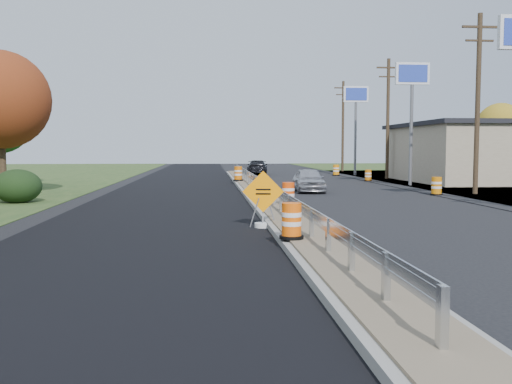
{
  "coord_description": "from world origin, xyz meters",
  "views": [
    {
      "loc": [
        -2.56,
        -19.96,
        2.43
      ],
      "look_at": [
        -1.12,
        -2.7,
        1.1
      ],
      "focal_mm": 40.0,
      "sensor_mm": 36.0,
      "label": 1
    }
  ],
  "objects": [
    {
      "name": "tree_far_yellow",
      "position": [
        26.0,
        34.0,
        4.54
      ],
      "size": [
        4.62,
        4.62,
        6.86
      ],
      "color": "#473523",
      "rests_on": "ground"
    },
    {
      "name": "barrel_median_near",
      "position": [
        -0.55,
        -6.31,
        0.65
      ],
      "size": [
        0.6,
        0.6,
        0.88
      ],
      "color": "black",
      "rests_on": "median"
    },
    {
      "name": "car_dark_far",
      "position": [
        2.0,
        33.01,
        0.66
      ],
      "size": [
        2.29,
        4.7,
        1.32
      ],
      "primitive_type": "imported",
      "rotation": [
        0.0,
        0.0,
        3.04
      ],
      "color": "black",
      "rests_on": "ground"
    },
    {
      "name": "barrel_shoulder_mid",
      "position": [
        9.2,
        21.22,
        0.41
      ],
      "size": [
        0.59,
        0.59,
        0.86
      ],
      "color": "black",
      "rests_on": "ground"
    },
    {
      "name": "utility_pole_north",
      "position": [
        11.5,
        39.0,
        4.93
      ],
      "size": [
        1.9,
        0.26,
        9.4
      ],
      "color": "#473523",
      "rests_on": "ground"
    },
    {
      "name": "barrel_shoulder_near",
      "position": [
        9.2,
        8.54,
        0.46
      ],
      "size": [
        0.65,
        0.65,
        0.96
      ],
      "color": "black",
      "rests_on": "ground"
    },
    {
      "name": "barrel_median_mid",
      "position": [
        0.55,
        2.07,
        0.65
      ],
      "size": [
        0.6,
        0.6,
        0.87
      ],
      "color": "black",
      "rests_on": "median"
    },
    {
      "name": "tree_near_red",
      "position": [
        -13.0,
        10.0,
        4.86
      ],
      "size": [
        4.95,
        4.95,
        7.35
      ],
      "color": "#473523",
      "rests_on": "ground"
    },
    {
      "name": "pylon_sign_north",
      "position": [
        10.5,
        30.0,
        6.48
      ],
      "size": [
        2.2,
        0.3,
        7.9
      ],
      "color": "slate",
      "rests_on": "ground"
    },
    {
      "name": "barrel_median_far",
      "position": [
        -0.55,
        18.62,
        0.7
      ],
      "size": [
        0.66,
        0.66,
        0.97
      ],
      "color": "black",
      "rests_on": "median"
    },
    {
      "name": "guardrail",
      "position": [
        0.0,
        9.0,
        0.73
      ],
      "size": [
        0.1,
        46.15,
        0.72
      ],
      "color": "silver",
      "rests_on": "median"
    },
    {
      "name": "utility_pole_smid",
      "position": [
        11.5,
        9.0,
        4.93
      ],
      "size": [
        1.9,
        0.26,
        9.4
      ],
      "color": "#473523",
      "rests_on": "ground"
    },
    {
      "name": "caution_sign",
      "position": [
        -0.9,
        -2.72,
        0.44
      ],
      "size": [
        1.26,
        0.53,
        1.75
      ],
      "rotation": [
        0.0,
        0.0,
        -0.11
      ],
      "color": "white",
      "rests_on": "ground"
    },
    {
      "name": "median",
      "position": [
        0.0,
        8.0,
        0.11
      ],
      "size": [
        1.6,
        55.0,
        0.23
      ],
      "color": "gray",
      "rests_on": "ground"
    },
    {
      "name": "pylon_sign_mid",
      "position": [
        10.5,
        16.0,
        6.48
      ],
      "size": [
        2.2,
        0.3,
        7.9
      ],
      "color": "slate",
      "rests_on": "ground"
    },
    {
      "name": "utility_pole_nmid",
      "position": [
        11.5,
        24.0,
        4.93
      ],
      "size": [
        1.9,
        0.26,
        9.4
      ],
      "color": "#473523",
      "rests_on": "ground"
    },
    {
      "name": "car_silver",
      "position": [
        3.02,
        11.46,
        0.67
      ],
      "size": [
        1.75,
        3.98,
        1.33
      ],
      "primitive_type": "imported",
      "rotation": [
        0.0,
        0.0,
        -0.05
      ],
      "color": "#BDBCC2",
      "rests_on": "ground"
    },
    {
      "name": "ground",
      "position": [
        0.0,
        0.0,
        0.0
      ],
      "size": [
        140.0,
        140.0,
        0.0
      ],
      "primitive_type": "plane",
      "color": "black",
      "rests_on": "ground"
    },
    {
      "name": "hedge_north",
      "position": [
        -11.0,
        6.0,
        0.76
      ],
      "size": [
        2.09,
        2.09,
        1.52
      ],
      "primitive_type": "ellipsoid",
      "color": "black",
      "rests_on": "ground"
    },
    {
      "name": "barrel_shoulder_far",
      "position": [
        8.74,
        29.8,
        0.47
      ],
      "size": [
        0.67,
        0.67,
        0.98
      ],
      "color": "black",
      "rests_on": "ground"
    },
    {
      "name": "milled_overlay",
      "position": [
        -4.4,
        10.0,
        0.01
      ],
      "size": [
        7.2,
        120.0,
        0.01
      ],
      "primitive_type": "cube",
      "color": "black",
      "rests_on": "ground"
    }
  ]
}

